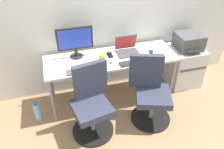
{
  "coord_description": "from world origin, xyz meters",
  "views": [
    {
      "loc": [
        -0.71,
        -2.58,
        2.38
      ],
      "look_at": [
        0.0,
        -0.05,
        0.47
      ],
      "focal_mm": 36.7,
      "sensor_mm": 36.0,
      "label": 1
    }
  ],
  "objects_px": {
    "desktop_monitor": "(75,40)",
    "open_laptop": "(127,49)",
    "office_chair_right": "(150,93)",
    "office_chair_left": "(92,104)",
    "water_bottle_on_floor": "(37,111)",
    "coffee_mug": "(102,57)",
    "printer": "(189,41)",
    "side_cabinet": "(183,66)"
  },
  "relations": [
    {
      "from": "open_laptop",
      "to": "coffee_mug",
      "type": "height_order",
      "value": "open_laptop"
    },
    {
      "from": "office_chair_left",
      "to": "coffee_mug",
      "type": "bearing_deg",
      "value": 62.12
    },
    {
      "from": "side_cabinet",
      "to": "desktop_monitor",
      "type": "height_order",
      "value": "desktop_monitor"
    },
    {
      "from": "office_chair_right",
      "to": "open_laptop",
      "type": "bearing_deg",
      "value": 101.54
    },
    {
      "from": "office_chair_left",
      "to": "office_chair_right",
      "type": "relative_size",
      "value": 1.0
    },
    {
      "from": "printer",
      "to": "coffee_mug",
      "type": "relative_size",
      "value": 4.35
    },
    {
      "from": "desktop_monitor",
      "to": "office_chair_right",
      "type": "bearing_deg",
      "value": -38.96
    },
    {
      "from": "office_chair_left",
      "to": "open_laptop",
      "type": "height_order",
      "value": "open_laptop"
    },
    {
      "from": "office_chair_left",
      "to": "desktop_monitor",
      "type": "relative_size",
      "value": 1.96
    },
    {
      "from": "water_bottle_on_floor",
      "to": "open_laptop",
      "type": "xyz_separation_m",
      "value": [
        1.35,
        0.26,
        0.63
      ]
    },
    {
      "from": "coffee_mug",
      "to": "office_chair_left",
      "type": "bearing_deg",
      "value": -117.88
    },
    {
      "from": "side_cabinet",
      "to": "water_bottle_on_floor",
      "type": "height_order",
      "value": "side_cabinet"
    },
    {
      "from": "office_chair_left",
      "to": "printer",
      "type": "xyz_separation_m",
      "value": [
        1.63,
        0.59,
        0.33
      ]
    },
    {
      "from": "office_chair_right",
      "to": "water_bottle_on_floor",
      "type": "bearing_deg",
      "value": 166.77
    },
    {
      "from": "printer",
      "to": "office_chair_right",
      "type": "bearing_deg",
      "value": -145.07
    },
    {
      "from": "office_chair_left",
      "to": "water_bottle_on_floor",
      "type": "height_order",
      "value": "office_chair_left"
    },
    {
      "from": "side_cabinet",
      "to": "coffee_mug",
      "type": "distance_m",
      "value": 1.45
    },
    {
      "from": "office_chair_right",
      "to": "desktop_monitor",
      "type": "relative_size",
      "value": 1.96
    },
    {
      "from": "desktop_monitor",
      "to": "open_laptop",
      "type": "xyz_separation_m",
      "value": [
        0.71,
        -0.07,
        -0.19
      ]
    },
    {
      "from": "side_cabinet",
      "to": "coffee_mug",
      "type": "xyz_separation_m",
      "value": [
        -1.38,
        -0.11,
        0.45
      ]
    },
    {
      "from": "office_chair_left",
      "to": "coffee_mug",
      "type": "xyz_separation_m",
      "value": [
        0.26,
        0.48,
        0.34
      ]
    },
    {
      "from": "side_cabinet",
      "to": "coffee_mug",
      "type": "bearing_deg",
      "value": -175.5
    },
    {
      "from": "open_laptop",
      "to": "side_cabinet",
      "type": "bearing_deg",
      "value": -0.82
    },
    {
      "from": "office_chair_left",
      "to": "office_chair_right",
      "type": "xyz_separation_m",
      "value": [
        0.78,
        -0.0,
        0.0
      ]
    },
    {
      "from": "office_chair_right",
      "to": "desktop_monitor",
      "type": "distance_m",
      "value": 1.21
    },
    {
      "from": "desktop_monitor",
      "to": "open_laptop",
      "type": "relative_size",
      "value": 1.55
    },
    {
      "from": "side_cabinet",
      "to": "open_laptop",
      "type": "relative_size",
      "value": 2.06
    },
    {
      "from": "open_laptop",
      "to": "coffee_mug",
      "type": "bearing_deg",
      "value": -163.02
    },
    {
      "from": "coffee_mug",
      "to": "side_cabinet",
      "type": "bearing_deg",
      "value": 4.5
    },
    {
      "from": "office_chair_left",
      "to": "desktop_monitor",
      "type": "distance_m",
      "value": 0.87
    },
    {
      "from": "office_chair_left",
      "to": "printer",
      "type": "relative_size",
      "value": 2.35
    },
    {
      "from": "open_laptop",
      "to": "printer",
      "type": "bearing_deg",
      "value": -0.87
    },
    {
      "from": "side_cabinet",
      "to": "office_chair_left",
      "type": "bearing_deg",
      "value": -160.02
    },
    {
      "from": "coffee_mug",
      "to": "desktop_monitor",
      "type": "bearing_deg",
      "value": 148.66
    },
    {
      "from": "water_bottle_on_floor",
      "to": "open_laptop",
      "type": "relative_size",
      "value": 1.0
    },
    {
      "from": "office_chair_left",
      "to": "desktop_monitor",
      "type": "height_order",
      "value": "desktop_monitor"
    },
    {
      "from": "water_bottle_on_floor",
      "to": "office_chair_left",
      "type": "bearing_deg",
      "value": -26.4
    },
    {
      "from": "office_chair_right",
      "to": "printer",
      "type": "distance_m",
      "value": 1.09
    },
    {
      "from": "desktop_monitor",
      "to": "open_laptop",
      "type": "height_order",
      "value": "desktop_monitor"
    },
    {
      "from": "office_chair_left",
      "to": "side_cabinet",
      "type": "height_order",
      "value": "office_chair_left"
    },
    {
      "from": "printer",
      "to": "water_bottle_on_floor",
      "type": "bearing_deg",
      "value": -173.93
    },
    {
      "from": "printer",
      "to": "open_laptop",
      "type": "relative_size",
      "value": 1.29
    }
  ]
}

